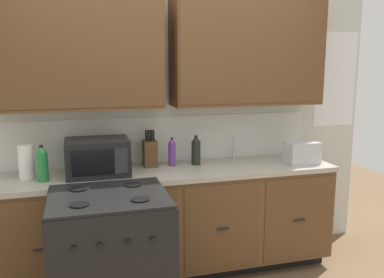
{
  "coord_description": "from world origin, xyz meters",
  "views": [
    {
      "loc": [
        -0.73,
        -2.88,
        1.76
      ],
      "look_at": [
        0.17,
        0.27,
        1.16
      ],
      "focal_mm": 38.45,
      "sensor_mm": 36.0,
      "label": 1
    }
  ],
  "objects_px": {
    "stove_range": "(111,263)",
    "microwave": "(97,157)",
    "toaster": "(302,153)",
    "bottle_violet": "(172,152)",
    "knife_block": "(150,153)",
    "bottle_green": "(42,164)",
    "paper_towel_roll": "(26,162)",
    "bottle_dark": "(196,150)"
  },
  "relations": [
    {
      "from": "paper_towel_roll",
      "to": "toaster",
      "type": "bearing_deg",
      "value": -3.98
    },
    {
      "from": "paper_towel_roll",
      "to": "bottle_dark",
      "type": "distance_m",
      "value": 1.35
    },
    {
      "from": "toaster",
      "to": "bottle_green",
      "type": "relative_size",
      "value": 1.03
    },
    {
      "from": "stove_range",
      "to": "microwave",
      "type": "distance_m",
      "value": 0.86
    },
    {
      "from": "toaster",
      "to": "bottle_violet",
      "type": "bearing_deg",
      "value": 167.84
    },
    {
      "from": "microwave",
      "to": "paper_towel_roll",
      "type": "relative_size",
      "value": 1.85
    },
    {
      "from": "stove_range",
      "to": "bottle_violet",
      "type": "bearing_deg",
      "value": 51.77
    },
    {
      "from": "toaster",
      "to": "stove_range",
      "type": "bearing_deg",
      "value": -163.03
    },
    {
      "from": "bottle_green",
      "to": "bottle_violet",
      "type": "bearing_deg",
      "value": 10.89
    },
    {
      "from": "toaster",
      "to": "bottle_violet",
      "type": "relative_size",
      "value": 1.15
    },
    {
      "from": "stove_range",
      "to": "microwave",
      "type": "height_order",
      "value": "microwave"
    },
    {
      "from": "stove_range",
      "to": "knife_block",
      "type": "relative_size",
      "value": 3.06
    },
    {
      "from": "toaster",
      "to": "knife_block",
      "type": "bearing_deg",
      "value": 167.87
    },
    {
      "from": "bottle_dark",
      "to": "stove_range",
      "type": "bearing_deg",
      "value": -137.28
    },
    {
      "from": "knife_block",
      "to": "microwave",
      "type": "bearing_deg",
      "value": -160.42
    },
    {
      "from": "bottle_green",
      "to": "toaster",
      "type": "bearing_deg",
      "value": -1.08
    },
    {
      "from": "stove_range",
      "to": "bottle_dark",
      "type": "height_order",
      "value": "bottle_dark"
    },
    {
      "from": "bottle_violet",
      "to": "microwave",
      "type": "bearing_deg",
      "value": -169.24
    },
    {
      "from": "toaster",
      "to": "bottle_violet",
      "type": "height_order",
      "value": "bottle_violet"
    },
    {
      "from": "toaster",
      "to": "paper_towel_roll",
      "type": "bearing_deg",
      "value": 176.02
    },
    {
      "from": "knife_block",
      "to": "paper_towel_roll",
      "type": "relative_size",
      "value": 1.19
    },
    {
      "from": "bottle_green",
      "to": "bottle_violet",
      "type": "relative_size",
      "value": 1.11
    },
    {
      "from": "paper_towel_roll",
      "to": "bottle_dark",
      "type": "relative_size",
      "value": 1.03
    },
    {
      "from": "microwave",
      "to": "bottle_green",
      "type": "relative_size",
      "value": 1.77
    },
    {
      "from": "toaster",
      "to": "bottle_green",
      "type": "xyz_separation_m",
      "value": [
        -2.11,
        0.04,
        0.04
      ]
    },
    {
      "from": "paper_towel_roll",
      "to": "bottle_violet",
      "type": "xyz_separation_m",
      "value": [
        1.14,
        0.08,
        -0.01
      ]
    },
    {
      "from": "paper_towel_roll",
      "to": "stove_range",
      "type": "bearing_deg",
      "value": -50.72
    },
    {
      "from": "bottle_green",
      "to": "bottle_violet",
      "type": "xyz_separation_m",
      "value": [
        1.02,
        0.2,
        -0.01
      ]
    },
    {
      "from": "bottle_green",
      "to": "bottle_violet",
      "type": "distance_m",
      "value": 1.04
    },
    {
      "from": "stove_range",
      "to": "bottle_violet",
      "type": "relative_size",
      "value": 3.91
    },
    {
      "from": "paper_towel_roll",
      "to": "bottle_violet",
      "type": "height_order",
      "value": "paper_towel_roll"
    },
    {
      "from": "knife_block",
      "to": "bottle_dark",
      "type": "distance_m",
      "value": 0.39
    },
    {
      "from": "stove_range",
      "to": "bottle_green",
      "type": "bearing_deg",
      "value": 127.65
    },
    {
      "from": "paper_towel_roll",
      "to": "bottle_dark",
      "type": "height_order",
      "value": "paper_towel_roll"
    },
    {
      "from": "knife_block",
      "to": "bottle_green",
      "type": "relative_size",
      "value": 1.15
    },
    {
      "from": "bottle_dark",
      "to": "knife_block",
      "type": "bearing_deg",
      "value": 172.65
    },
    {
      "from": "stove_range",
      "to": "toaster",
      "type": "distance_m",
      "value": 1.84
    },
    {
      "from": "stove_range",
      "to": "toaster",
      "type": "relative_size",
      "value": 3.39
    },
    {
      "from": "paper_towel_roll",
      "to": "microwave",
      "type": "bearing_deg",
      "value": -4.11
    },
    {
      "from": "microwave",
      "to": "knife_block",
      "type": "bearing_deg",
      "value": 19.58
    },
    {
      "from": "stove_range",
      "to": "toaster",
      "type": "bearing_deg",
      "value": 16.97
    },
    {
      "from": "toaster",
      "to": "bottle_violet",
      "type": "xyz_separation_m",
      "value": [
        -1.1,
        0.24,
        0.02
      ]
    }
  ]
}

